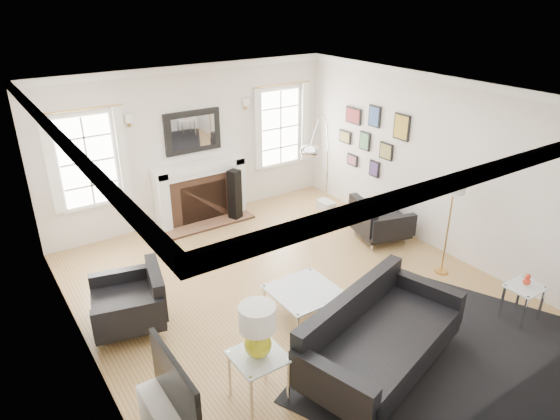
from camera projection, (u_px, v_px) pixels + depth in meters
floor at (288, 288)px, 7.24m from camera, size 6.00×6.00×0.00m
back_wall at (193, 145)px, 8.93m from camera, size 5.50×0.04×2.80m
front_wall at (483, 310)px, 4.40m from camera, size 5.50×0.04×2.80m
left_wall at (75, 257)px, 5.26m from camera, size 0.04×6.00×2.80m
right_wall at (428, 162)px, 8.06m from camera, size 0.04×6.00×2.80m
ceiling at (289, 94)px, 6.08m from camera, size 5.50×6.00×0.02m
crown_molding at (289, 99)px, 6.11m from camera, size 5.50×6.00×0.12m
fireplace at (201, 193)px, 9.12m from camera, size 1.70×0.69×1.11m
mantel_mirror at (193, 132)px, 8.79m from camera, size 1.05×0.07×0.75m
window_left at (87, 161)px, 7.92m from camera, size 1.24×0.15×1.62m
window_right at (280, 127)px, 9.81m from camera, size 1.24×0.15×1.62m
gallery_wall at (371, 136)px, 8.97m from camera, size 0.04×1.73×1.29m
area_rug at (447, 359)px, 5.85m from camera, size 4.10×3.82×0.01m
sofa at (377, 338)px, 5.62m from camera, size 2.36×1.55×0.71m
armchair_left at (132, 303)px, 6.28m from camera, size 1.05×1.13×0.65m
armchair_right at (378, 221)px, 8.49m from camera, size 1.02×1.09×0.62m
coffee_table at (305, 292)px, 6.53m from camera, size 0.84×0.84×0.38m
side_table_left at (258, 364)px, 5.11m from camera, size 0.53×0.53×0.58m
nesting_table at (524, 294)px, 6.41m from camera, size 0.46×0.39×0.51m
gourd_lamp at (258, 328)px, 4.93m from camera, size 0.37×0.37×0.60m
orange_vase at (527, 280)px, 6.32m from camera, size 0.10×0.10×0.16m
arc_floor_lamp at (319, 167)px, 8.56m from camera, size 1.52×1.41×2.15m
stick_floor_lamp at (454, 189)px, 7.07m from camera, size 0.32×0.32×1.58m
speaker_tower at (235, 195)px, 9.16m from camera, size 0.25×0.25×0.97m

